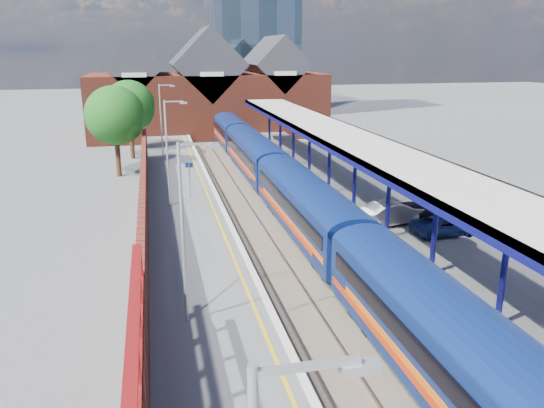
% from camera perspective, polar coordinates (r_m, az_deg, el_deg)
% --- Properties ---
extents(ground, '(240.00, 240.00, 0.00)m').
position_cam_1_polar(ground, '(44.77, -2.91, 1.96)').
color(ground, '#5B5B5E').
rests_on(ground, ground).
extents(ballast_bed, '(6.00, 76.00, 0.06)m').
position_cam_1_polar(ballast_bed, '(35.34, -0.10, -1.94)').
color(ballast_bed, '#473D33').
rests_on(ballast_bed, ground).
extents(rails, '(4.51, 76.00, 0.14)m').
position_cam_1_polar(rails, '(35.31, -0.10, -1.80)').
color(rails, slate).
rests_on(rails, ground).
extents(left_platform, '(5.00, 76.00, 1.00)m').
position_cam_1_polar(left_platform, '(34.47, -9.06, -1.81)').
color(left_platform, '#565659').
rests_on(left_platform, ground).
extents(right_platform, '(6.00, 76.00, 1.00)m').
position_cam_1_polar(right_platform, '(36.92, 9.03, -0.58)').
color(right_platform, '#565659').
rests_on(right_platform, ground).
extents(coping_left, '(0.30, 76.00, 0.05)m').
position_cam_1_polar(coping_left, '(34.51, -5.21, -0.73)').
color(coping_left, silver).
rests_on(coping_left, left_platform).
extents(coping_right, '(0.30, 76.00, 0.05)m').
position_cam_1_polar(coping_right, '(35.83, 4.82, -0.07)').
color(coping_right, silver).
rests_on(coping_right, right_platform).
extents(yellow_line, '(0.14, 76.00, 0.01)m').
position_cam_1_polar(yellow_line, '(34.45, -6.19, -0.82)').
color(yellow_line, yellow).
rests_on(yellow_line, left_platform).
extents(train, '(2.87, 65.90, 3.45)m').
position_cam_1_polar(train, '(39.74, 0.43, 3.27)').
color(train, navy).
rests_on(train, ground).
extents(canopy, '(4.50, 52.00, 4.48)m').
position_cam_1_polar(canopy, '(37.45, 7.51, 7.20)').
color(canopy, '#0F0F5A').
rests_on(canopy, right_platform).
extents(lamp_post_b, '(1.48, 0.18, 7.00)m').
position_cam_1_polar(lamp_post_b, '(19.74, -9.24, -2.01)').
color(lamp_post_b, '#A5A8AA').
rests_on(lamp_post_b, left_platform).
extents(lamp_post_c, '(1.48, 0.18, 7.00)m').
position_cam_1_polar(lamp_post_c, '(35.28, -11.02, 6.05)').
color(lamp_post_c, '#A5A8AA').
rests_on(lamp_post_c, left_platform).
extents(lamp_post_d, '(1.48, 0.18, 7.00)m').
position_cam_1_polar(lamp_post_d, '(51.11, -11.72, 9.15)').
color(lamp_post_d, '#A5A8AA').
rests_on(lamp_post_d, left_platform).
extents(platform_sign, '(0.55, 0.08, 2.50)m').
position_cam_1_polar(platform_sign, '(37.76, -8.88, 3.26)').
color(platform_sign, '#A5A8AA').
rests_on(platform_sign, left_platform).
extents(brick_wall, '(0.35, 50.00, 3.86)m').
position_cam_1_polar(brick_wall, '(27.68, -13.66, -2.40)').
color(brick_wall, maroon).
rests_on(brick_wall, left_platform).
extents(station_building, '(30.00, 12.12, 13.78)m').
position_cam_1_polar(station_building, '(71.33, -6.96, 11.71)').
color(station_building, maroon).
rests_on(station_building, ground).
extents(tree_near, '(5.20, 5.20, 8.10)m').
position_cam_1_polar(tree_near, '(49.06, -16.39, 8.96)').
color(tree_near, '#382314').
rests_on(tree_near, ground).
extents(tree_far, '(5.20, 5.20, 8.10)m').
position_cam_1_polar(tree_far, '(56.96, -14.95, 10.02)').
color(tree_far, '#382314').
rests_on(tree_far, ground).
extents(parked_car_silver, '(4.53, 2.34, 1.42)m').
position_cam_1_polar(parked_car_silver, '(32.53, 12.95, -0.90)').
color(parked_car_silver, '#99989D').
rests_on(parked_car_silver, right_platform).
extents(parked_car_dark, '(4.14, 2.35, 1.13)m').
position_cam_1_polar(parked_car_dark, '(33.53, 15.49, -0.83)').
color(parked_car_dark, black).
rests_on(parked_car_dark, right_platform).
extents(parked_car_blue, '(3.86, 1.85, 1.06)m').
position_cam_1_polar(parked_car_blue, '(31.52, 18.06, -2.21)').
color(parked_car_blue, navy).
rests_on(parked_car_blue, right_platform).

